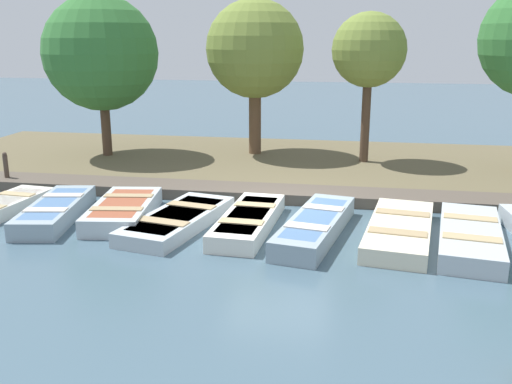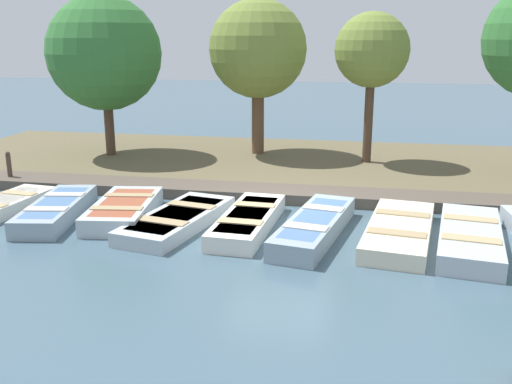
% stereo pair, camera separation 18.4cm
% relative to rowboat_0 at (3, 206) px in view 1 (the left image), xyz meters
% --- Properties ---
extents(ground_plane, '(80.00, 80.00, 0.00)m').
position_rel_rowboat_0_xyz_m(ground_plane, '(-0.90, 6.49, -0.17)').
color(ground_plane, '#425B6B').
extents(shore_bank, '(8.00, 24.00, 0.20)m').
position_rel_rowboat_0_xyz_m(shore_bank, '(-5.90, 6.49, -0.06)').
color(shore_bank, brown).
rests_on(shore_bank, ground_plane).
extents(dock_walkway, '(1.13, 17.23, 0.27)m').
position_rel_rowboat_0_xyz_m(dock_walkway, '(-2.29, 6.49, -0.03)').
color(dock_walkway, '#51473D').
rests_on(dock_walkway, ground_plane).
extents(rowboat_0, '(2.80, 1.28, 0.34)m').
position_rel_rowboat_0_xyz_m(rowboat_0, '(0.00, 0.00, 0.00)').
color(rowboat_0, silver).
rests_on(rowboat_0, ground_plane).
extents(rowboat_1, '(3.23, 1.49, 0.42)m').
position_rel_rowboat_0_xyz_m(rowboat_1, '(0.25, 1.48, 0.04)').
color(rowboat_1, '#8C9EA8').
rests_on(rowboat_1, ground_plane).
extents(rowboat_2, '(2.94, 1.61, 0.42)m').
position_rel_rowboat_0_xyz_m(rowboat_2, '(-0.03, 3.00, 0.04)').
color(rowboat_2, '#B2BCC1').
rests_on(rowboat_2, ground_plane).
extents(rowboat_3, '(3.52, 1.90, 0.34)m').
position_rel_rowboat_0_xyz_m(rowboat_3, '(0.29, 4.40, -0.00)').
color(rowboat_3, '#B2BCC1').
rests_on(rowboat_3, ground_plane).
extents(rowboat_4, '(3.33, 1.19, 0.38)m').
position_rel_rowboat_0_xyz_m(rowboat_4, '(0.17, 5.95, 0.02)').
color(rowboat_4, silver).
rests_on(rowboat_4, ground_plane).
extents(rowboat_5, '(3.69, 1.59, 0.44)m').
position_rel_rowboat_0_xyz_m(rowboat_5, '(0.35, 7.42, 0.05)').
color(rowboat_5, '#8C9EA8').
rests_on(rowboat_5, ground_plane).
extents(rowboat_6, '(3.63, 1.72, 0.37)m').
position_rel_rowboat_0_xyz_m(rowboat_6, '(0.20, 9.15, 0.01)').
color(rowboat_6, beige).
rests_on(rowboat_6, ground_plane).
extents(rowboat_7, '(3.55, 1.67, 0.41)m').
position_rel_rowboat_0_xyz_m(rowboat_7, '(0.43, 10.51, 0.03)').
color(rowboat_7, '#B2BCC1').
rests_on(rowboat_7, ground_plane).
extents(mooring_post_near, '(0.13, 0.13, 0.99)m').
position_rel_rowboat_0_xyz_m(mooring_post_near, '(-2.21, -1.29, 0.33)').
color(mooring_post_near, '#47382D').
rests_on(mooring_post_near, ground_plane).
extents(park_tree_far_left, '(3.66, 3.66, 5.35)m').
position_rel_rowboat_0_xyz_m(park_tree_far_left, '(-5.89, 0.04, 3.34)').
color(park_tree_far_left, '#4C3828').
rests_on(park_tree_far_left, ground_plane).
extents(park_tree_left, '(3.18, 3.18, 5.24)m').
position_rel_rowboat_0_xyz_m(park_tree_left, '(-7.04, 4.85, 3.45)').
color(park_tree_left, brown).
rests_on(park_tree_left, ground_plane).
extents(park_tree_center, '(2.26, 2.26, 4.78)m').
position_rel_rowboat_0_xyz_m(park_tree_center, '(-6.32, 8.48, 3.44)').
color(park_tree_center, '#4C3828').
rests_on(park_tree_center, ground_plane).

